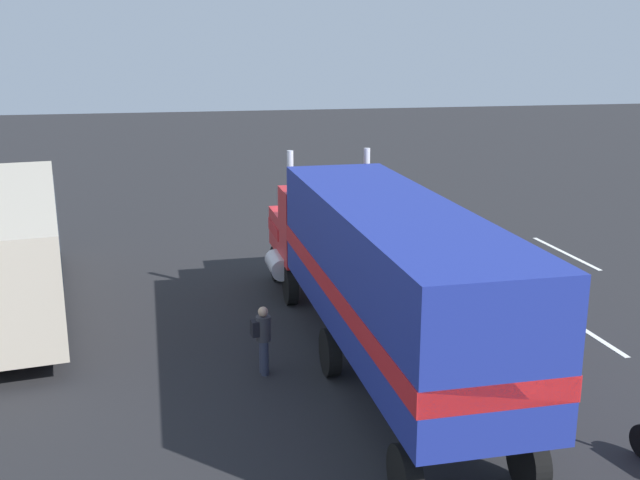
% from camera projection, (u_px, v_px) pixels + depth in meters
% --- Properties ---
extents(ground_plane, '(120.00, 120.00, 0.00)m').
position_uv_depth(ground_plane, '(325.00, 284.00, 23.91)').
color(ground_plane, '#232326').
extents(lane_stripe_near, '(4.40, 0.28, 0.01)m').
position_uv_depth(lane_stripe_near, '(436.00, 282.00, 24.16)').
color(lane_stripe_near, silver).
rests_on(lane_stripe_near, ground_plane).
extents(lane_stripe_mid, '(4.40, 0.33, 0.01)m').
position_uv_depth(lane_stripe_mid, '(577.00, 325.00, 20.46)').
color(lane_stripe_mid, silver).
rests_on(lane_stripe_mid, ground_plane).
extents(lane_stripe_far, '(4.40, 0.33, 0.01)m').
position_uv_depth(lane_stripe_far, '(565.00, 253.00, 27.38)').
color(lane_stripe_far, silver).
rests_on(lane_stripe_far, ground_plane).
extents(semi_truck, '(14.23, 3.23, 4.50)m').
position_uv_depth(semi_truck, '(376.00, 265.00, 17.20)').
color(semi_truck, red).
rests_on(semi_truck, ground_plane).
extents(person_bystander, '(0.34, 0.47, 1.63)m').
position_uv_depth(person_bystander, '(263.00, 337.00, 17.31)').
color(person_bystander, '#2D3347').
rests_on(person_bystander, ground_plane).
extents(parked_bus, '(11.25, 4.10, 3.40)m').
position_uv_depth(parked_bus, '(10.00, 240.00, 21.12)').
color(parked_bus, '#BFB29E').
rests_on(parked_bus, ground_plane).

